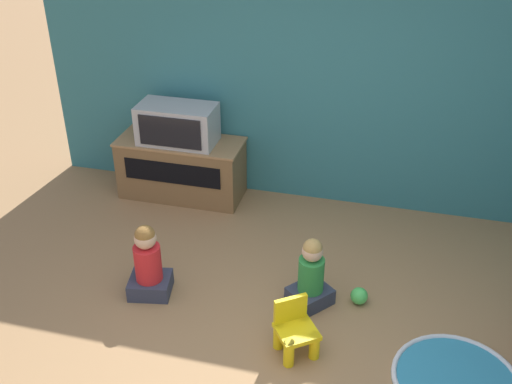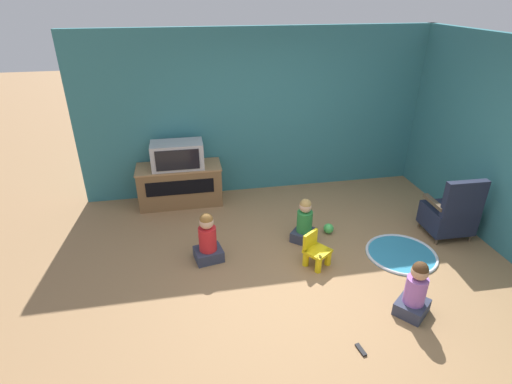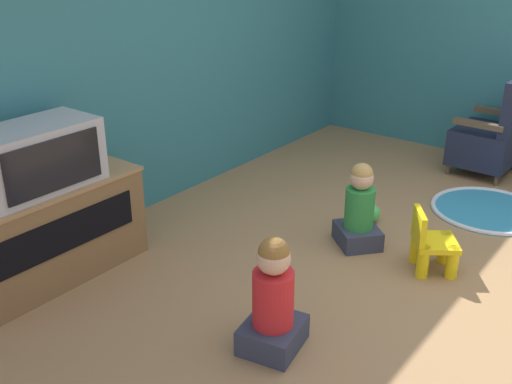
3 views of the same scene
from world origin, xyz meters
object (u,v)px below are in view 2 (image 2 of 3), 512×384
object	(u,v)px
black_armchair	(451,214)
child_watching_right	(208,240)
child_watching_left	(304,223)
tv_cabinet	(180,184)
child_watching_center	(415,292)
television	(177,155)
yellow_kid_chair	(316,252)
toy_ball	(328,228)
remote_control	(361,350)

from	to	relation	value
black_armchair	child_watching_right	bearing A→B (deg)	0.18
child_watching_left	child_watching_right	size ratio (longest dim) A/B	0.94
black_armchair	child_watching_right	world-z (taller)	black_armchair
tv_cabinet	child_watching_center	bearing A→B (deg)	-51.45
television	child_watching_right	world-z (taller)	television
yellow_kid_chair	child_watching_center	xyz separation A→B (m)	(0.74, -1.00, 0.11)
television	child_watching_left	bearing A→B (deg)	-40.02
toy_ball	remote_control	world-z (taller)	toy_ball
tv_cabinet	black_armchair	bearing A→B (deg)	-24.89
yellow_kid_chair	remote_control	size ratio (longest dim) A/B	2.75
tv_cabinet	television	world-z (taller)	television
tv_cabinet	black_armchair	xyz separation A→B (m)	(3.62, -1.68, 0.03)
child_watching_left	child_watching_center	world-z (taller)	child_watching_center
child_watching_center	remote_control	xyz separation A→B (m)	(-0.74, -0.38, -0.27)
black_armchair	yellow_kid_chair	world-z (taller)	black_armchair
black_armchair	toy_ball	size ratio (longest dim) A/B	6.49
child_watching_center	child_watching_right	xyz separation A→B (m)	(-2.05, 1.35, 0.01)
yellow_kid_chair	child_watching_center	size ratio (longest dim) A/B	0.65
television	child_watching_center	xyz separation A→B (m)	(2.36, -2.93, -0.55)
yellow_kid_chair	toy_ball	distance (m)	0.78
black_armchair	tv_cabinet	bearing A→B (deg)	-23.46
television	toy_ball	world-z (taller)	television
child_watching_center	toy_ball	xyz separation A→B (m)	(-0.33, 1.66, -0.21)
yellow_kid_chair	toy_ball	world-z (taller)	yellow_kid_chair
remote_control	black_armchair	bearing A→B (deg)	-59.21
tv_cabinet	toy_ball	bearing A→B (deg)	-32.79
television	yellow_kid_chair	bearing A→B (deg)	-50.01
television	child_watching_left	world-z (taller)	television
black_armchair	remote_control	size ratio (longest dim) A/B	5.99
television	child_watching_left	distance (m)	2.20
child_watching_right	toy_ball	size ratio (longest dim) A/B	4.68
child_watching_center	remote_control	distance (m)	0.87
remote_control	child_watching_right	bearing A→B (deg)	28.29
tv_cabinet	yellow_kid_chair	size ratio (longest dim) A/B	3.07
child_watching_center	remote_control	bearing A→B (deg)	168.45
black_armchair	child_watching_center	size ratio (longest dim) A/B	1.42
television	child_watching_right	bearing A→B (deg)	-78.96
tv_cabinet	remote_control	world-z (taller)	tv_cabinet
child_watching_center	toy_ball	bearing A→B (deg)	62.58
television	child_watching_right	distance (m)	1.70
tv_cabinet	child_watching_left	xyz separation A→B (m)	(1.63, -1.40, -0.06)
yellow_kid_chair	child_watching_left	xyz separation A→B (m)	(0.02, 0.56, 0.10)
tv_cabinet	remote_control	size ratio (longest dim) A/B	8.43
television	remote_control	world-z (taller)	television
child_watching_left	remote_control	size ratio (longest dim) A/B	4.05
child_watching_left	child_watching_center	distance (m)	1.72
child_watching_right	remote_control	world-z (taller)	child_watching_right
black_armchair	toy_ball	xyz separation A→B (m)	(-1.59, 0.38, -0.28)
yellow_kid_chair	child_watching_right	xyz separation A→B (m)	(-1.31, 0.35, 0.11)
child_watching_center	black_armchair	bearing A→B (deg)	6.62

